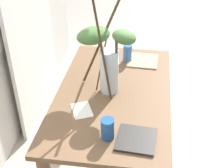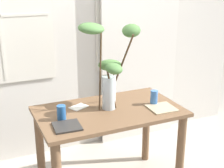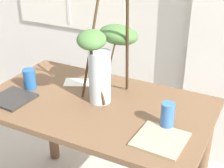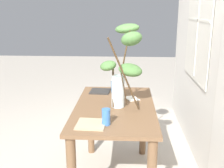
{
  "view_description": "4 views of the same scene",
  "coord_description": "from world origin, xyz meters",
  "px_view_note": "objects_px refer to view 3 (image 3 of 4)",
  "views": [
    {
      "loc": [
        -1.62,
        -0.21,
        1.92
      ],
      "look_at": [
        -0.05,
        0.0,
        0.87
      ],
      "focal_mm": 50.67,
      "sensor_mm": 36.0,
      "label": 1
    },
    {
      "loc": [
        -1.01,
        -2.3,
        1.85
      ],
      "look_at": [
        0.06,
        0.08,
        0.97
      ],
      "focal_mm": 51.73,
      "sensor_mm": 36.0,
      "label": 2
    },
    {
      "loc": [
        0.77,
        -1.33,
        1.66
      ],
      "look_at": [
        0.09,
        0.02,
        0.9
      ],
      "focal_mm": 53.42,
      "sensor_mm": 36.0,
      "label": 3
    },
    {
      "loc": [
        2.33,
        0.1,
        1.63
      ],
      "look_at": [
        0.02,
        -0.02,
        0.99
      ],
      "focal_mm": 44.18,
      "sensor_mm": 36.0,
      "label": 4
    }
  ],
  "objects_px": {
    "dining_table": "(96,127)",
    "drinking_glass_blue_left": "(30,79)",
    "drinking_glass_blue_right": "(168,115)",
    "plate_square_left": "(12,98)",
    "plate_square_right": "(160,139)",
    "vase_with_branches": "(109,27)"
  },
  "relations": [
    {
      "from": "dining_table",
      "to": "drinking_glass_blue_left",
      "type": "xyz_separation_m",
      "value": [
        -0.42,
        -0.02,
        0.22
      ]
    },
    {
      "from": "drinking_glass_blue_right",
      "to": "plate_square_left",
      "type": "distance_m",
      "value": 0.84
    },
    {
      "from": "drinking_glass_blue_left",
      "to": "plate_square_right",
      "type": "bearing_deg",
      "value": -9.28
    },
    {
      "from": "dining_table",
      "to": "drinking_glass_blue_right",
      "type": "distance_m",
      "value": 0.47
    },
    {
      "from": "vase_with_branches",
      "to": "drinking_glass_blue_right",
      "type": "xyz_separation_m",
      "value": [
        0.37,
        -0.12,
        -0.34
      ]
    },
    {
      "from": "plate_square_left",
      "to": "plate_square_right",
      "type": "distance_m",
      "value": 0.84
    },
    {
      "from": "drinking_glass_blue_left",
      "to": "plate_square_left",
      "type": "bearing_deg",
      "value": -90.55
    },
    {
      "from": "dining_table",
      "to": "drinking_glass_blue_right",
      "type": "xyz_separation_m",
      "value": [
        0.41,
        -0.05,
        0.22
      ]
    },
    {
      "from": "drinking_glass_blue_right",
      "to": "vase_with_branches",
      "type": "bearing_deg",
      "value": 161.33
    },
    {
      "from": "plate_square_left",
      "to": "drinking_glass_blue_left",
      "type": "bearing_deg",
      "value": 89.45
    },
    {
      "from": "vase_with_branches",
      "to": "drinking_glass_blue_right",
      "type": "distance_m",
      "value": 0.52
    },
    {
      "from": "vase_with_branches",
      "to": "plate_square_left",
      "type": "relative_size",
      "value": 3.68
    },
    {
      "from": "vase_with_branches",
      "to": "plate_square_right",
      "type": "height_order",
      "value": "vase_with_branches"
    },
    {
      "from": "drinking_glass_blue_left",
      "to": "drinking_glass_blue_right",
      "type": "xyz_separation_m",
      "value": [
        0.83,
        -0.02,
        0.0
      ]
    },
    {
      "from": "vase_with_branches",
      "to": "drinking_glass_blue_left",
      "type": "xyz_separation_m",
      "value": [
        -0.46,
        -0.1,
        -0.34
      ]
    },
    {
      "from": "plate_square_left",
      "to": "plate_square_right",
      "type": "bearing_deg",
      "value": 0.87
    },
    {
      "from": "drinking_glass_blue_left",
      "to": "drinking_glass_blue_right",
      "type": "height_order",
      "value": "drinking_glass_blue_right"
    },
    {
      "from": "drinking_glass_blue_right",
      "to": "plate_square_right",
      "type": "relative_size",
      "value": 0.58
    },
    {
      "from": "plate_square_right",
      "to": "vase_with_branches",
      "type": "bearing_deg",
      "value": 147.82
    },
    {
      "from": "dining_table",
      "to": "plate_square_left",
      "type": "distance_m",
      "value": 0.48
    },
    {
      "from": "drinking_glass_blue_right",
      "to": "plate_square_left",
      "type": "relative_size",
      "value": 0.63
    },
    {
      "from": "drinking_glass_blue_left",
      "to": "dining_table",
      "type": "bearing_deg",
      "value": 3.28
    }
  ]
}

